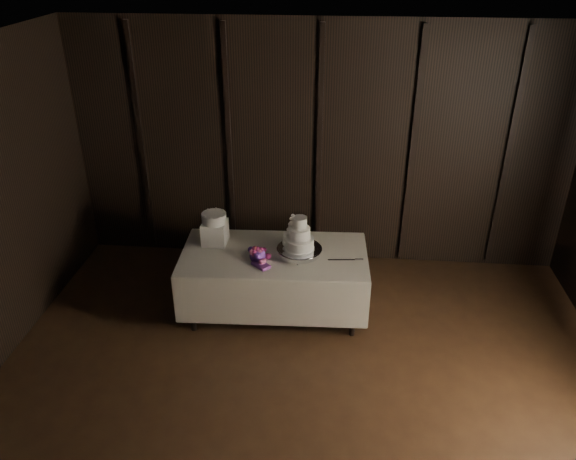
{
  "coord_description": "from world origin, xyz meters",
  "views": [
    {
      "loc": [
        0.23,
        -2.94,
        3.8
      ],
      "look_at": [
        -0.26,
        2.2,
        1.05
      ],
      "focal_mm": 35.0,
      "sensor_mm": 36.0,
      "label": 1
    }
  ],
  "objects_px": {
    "box_pedestal": "(215,232)",
    "small_cake": "(214,218)",
    "display_table": "(274,280)",
    "wedding_cake": "(297,237)",
    "cake_stand": "(299,252)",
    "bouquet": "(258,254)"
  },
  "relations": [
    {
      "from": "display_table",
      "to": "box_pedestal",
      "type": "xyz_separation_m",
      "value": [
        -0.67,
        0.18,
        0.47
      ]
    },
    {
      "from": "bouquet",
      "to": "box_pedestal",
      "type": "xyz_separation_m",
      "value": [
        -0.52,
        0.33,
        0.06
      ]
    },
    {
      "from": "wedding_cake",
      "to": "box_pedestal",
      "type": "bearing_deg",
      "value": -178.72
    },
    {
      "from": "wedding_cake",
      "to": "small_cake",
      "type": "relative_size",
      "value": 1.36
    },
    {
      "from": "cake_stand",
      "to": "wedding_cake",
      "type": "height_order",
      "value": "wedding_cake"
    },
    {
      "from": "wedding_cake",
      "to": "small_cake",
      "type": "xyz_separation_m",
      "value": [
        -0.92,
        0.22,
        0.07
      ]
    },
    {
      "from": "cake_stand",
      "to": "box_pedestal",
      "type": "xyz_separation_m",
      "value": [
        -0.94,
        0.2,
        0.08
      ]
    },
    {
      "from": "display_table",
      "to": "wedding_cake",
      "type": "relative_size",
      "value": 5.57
    },
    {
      "from": "box_pedestal",
      "to": "small_cake",
      "type": "distance_m",
      "value": 0.18
    },
    {
      "from": "box_pedestal",
      "to": "wedding_cake",
      "type": "bearing_deg",
      "value": -13.25
    },
    {
      "from": "display_table",
      "to": "small_cake",
      "type": "relative_size",
      "value": 7.6
    },
    {
      "from": "box_pedestal",
      "to": "small_cake",
      "type": "xyz_separation_m",
      "value": [
        0.0,
        0.0,
        0.18
      ]
    },
    {
      "from": "display_table",
      "to": "box_pedestal",
      "type": "relative_size",
      "value": 7.82
    },
    {
      "from": "cake_stand",
      "to": "bouquet",
      "type": "relative_size",
      "value": 1.19
    },
    {
      "from": "display_table",
      "to": "wedding_cake",
      "type": "height_order",
      "value": "wedding_cake"
    },
    {
      "from": "display_table",
      "to": "bouquet",
      "type": "xyz_separation_m",
      "value": [
        -0.15,
        -0.16,
        0.41
      ]
    },
    {
      "from": "box_pedestal",
      "to": "small_cake",
      "type": "relative_size",
      "value": 0.97
    },
    {
      "from": "small_cake",
      "to": "cake_stand",
      "type": "bearing_deg",
      "value": -12.01
    },
    {
      "from": "wedding_cake",
      "to": "cake_stand",
      "type": "bearing_deg",
      "value": 44.28
    },
    {
      "from": "bouquet",
      "to": "box_pedestal",
      "type": "bearing_deg",
      "value": 147.32
    },
    {
      "from": "box_pedestal",
      "to": "bouquet",
      "type": "bearing_deg",
      "value": -32.68
    },
    {
      "from": "wedding_cake",
      "to": "box_pedestal",
      "type": "distance_m",
      "value": 0.95
    }
  ]
}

